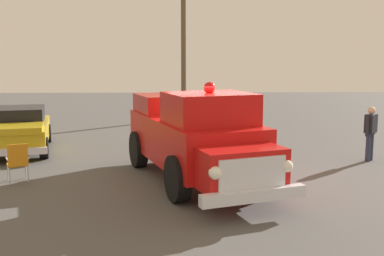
% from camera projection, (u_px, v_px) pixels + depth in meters
% --- Properties ---
extents(ground_plane, '(60.00, 60.00, 0.00)m').
position_uv_depth(ground_plane, '(217.00, 180.00, 11.97)').
color(ground_plane, '#514F4C').
extents(vintage_fire_truck, '(4.01, 6.33, 2.59)m').
position_uv_depth(vintage_fire_truck, '(195.00, 135.00, 11.77)').
color(vintage_fire_truck, black).
rests_on(vintage_fire_truck, ground).
extents(classic_hot_rod, '(2.80, 4.67, 1.46)m').
position_uv_depth(classic_hot_rod, '(20.00, 129.00, 15.55)').
color(classic_hot_rod, black).
rests_on(classic_hot_rod, ground).
extents(lawn_chair_by_car, '(0.65, 0.65, 1.02)m').
position_uv_depth(lawn_chair_by_car, '(18.00, 160.00, 11.63)').
color(lawn_chair_by_car, '#B7BABF').
rests_on(lawn_chair_by_car, ground).
extents(spectator_standing, '(0.52, 0.53, 1.68)m').
position_uv_depth(spectator_standing, '(370.00, 130.00, 14.06)').
color(spectator_standing, '#2D334C').
rests_on(spectator_standing, ground).
extents(utility_pole, '(1.55, 0.92, 6.98)m').
position_uv_depth(utility_pole, '(184.00, 48.00, 23.35)').
color(utility_pole, brown).
rests_on(utility_pole, ground).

